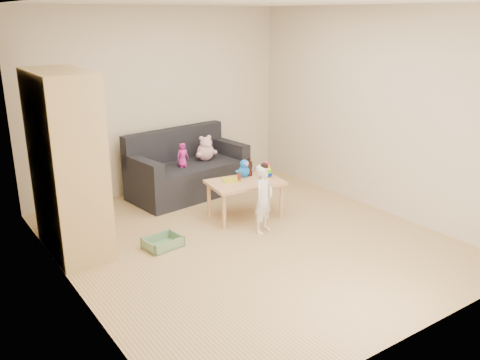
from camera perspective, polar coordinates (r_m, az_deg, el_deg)
room at (r=5.50m, az=1.05°, el=5.69°), size 4.50×4.50×4.50m
wardrobe at (r=5.65m, az=-18.84°, el=1.69°), size 0.54×1.09×1.96m
sofa at (r=7.32m, az=-5.79°, el=0.11°), size 1.75×1.03×0.47m
play_table at (r=6.47m, az=0.56°, el=-2.15°), size 0.99×0.70×0.48m
storage_bin at (r=5.78m, az=-8.66°, el=-6.92°), size 0.43×0.35×0.12m
toddler at (r=5.98m, az=2.67°, el=-2.22°), size 0.35×0.30×0.81m
pink_bear at (r=7.36m, az=-3.90°, el=3.39°), size 0.31×0.28×0.31m
doll at (r=7.05m, az=-6.46°, el=2.78°), size 0.17×0.12×0.34m
ring_stacker at (r=6.52m, az=2.90°, el=0.96°), size 0.18×0.18×0.20m
brown_bottle at (r=6.59m, az=1.05°, el=1.38°), size 0.08×0.08×0.24m
blue_plush at (r=6.53m, az=0.44°, el=1.36°), size 0.24×0.22×0.24m
wooden_figure at (r=6.35m, az=-0.08°, el=0.35°), size 0.05×0.04×0.12m
yellow_book at (r=6.41m, az=-1.05°, el=0.00°), size 0.25×0.25×0.01m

